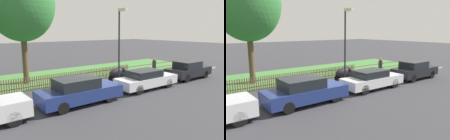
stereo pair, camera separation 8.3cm
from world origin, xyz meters
TOP-DOWN VIEW (x-y plane):
  - ground_plane at (0.00, 0.00)m, footprint 120.00×120.00m
  - kerb_stone at (0.00, 0.10)m, footprint 30.53×0.20m
  - grass_strip at (0.00, 6.36)m, footprint 30.53×6.48m
  - park_fence at (0.00, 3.13)m, footprint 30.53×0.05m
  - parked_car_black_saloon at (-1.55, -1.12)m, footprint 4.52×1.83m
  - parked_car_navy_estate at (3.53, -1.17)m, footprint 4.52×1.70m
  - parked_car_red_compact at (8.56, -1.09)m, footprint 4.17×1.71m
  - covered_motorcycle at (3.66, 1.90)m, footprint 1.86×0.75m
  - tree_behind_motorcycle at (-2.38, 5.36)m, footprint 4.66×4.66m
  - pedestrian_near_fence at (6.72, 0.96)m, footprint 0.46×0.46m
  - street_lamp at (2.59, 0.46)m, footprint 0.20×0.79m

SIDE VIEW (x-z plane):
  - ground_plane at x=0.00m, z-range 0.00..0.00m
  - grass_strip at x=0.00m, z-range 0.00..0.01m
  - kerb_stone at x=0.00m, z-range 0.00..0.12m
  - park_fence at x=0.00m, z-range 0.00..0.93m
  - covered_motorcycle at x=3.66m, z-range 0.12..1.14m
  - parked_car_navy_estate at x=3.53m, z-range 0.02..1.34m
  - parked_car_black_saloon at x=-1.55m, z-range 0.00..1.46m
  - parked_car_red_compact at x=8.56m, z-range 0.01..1.46m
  - pedestrian_near_fence at x=6.72m, z-range 0.11..1.75m
  - street_lamp at x=2.59m, z-range 0.72..6.07m
  - tree_behind_motorcycle at x=-2.38m, z-range 1.53..9.98m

